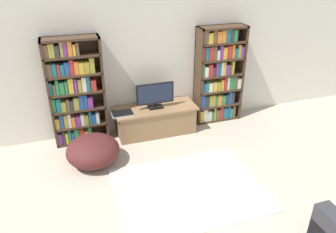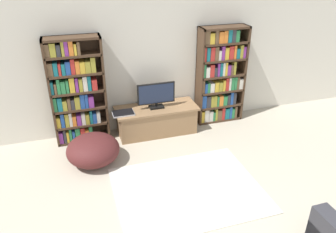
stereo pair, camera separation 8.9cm
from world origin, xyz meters
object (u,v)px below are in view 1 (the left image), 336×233
object	(u,v)px
laptop	(122,113)
beanbag_ottoman	(93,151)
bookshelf_right	(218,75)
tv_stand	(155,120)
bookshelf_left	(74,92)
television	(155,95)

from	to	relation	value
laptop	beanbag_ottoman	distance (m)	0.82
bookshelf_right	tv_stand	bearing A→B (deg)	-173.04
bookshelf_left	beanbag_ottoman	distance (m)	1.00
bookshelf_left	laptop	bearing A→B (deg)	-18.29
bookshelf_left	laptop	xyz separation A→B (m)	(0.69, -0.23, -0.37)
bookshelf_left	tv_stand	bearing A→B (deg)	-6.74
beanbag_ottoman	bookshelf_right	bearing A→B (deg)	17.95
tv_stand	laptop	size ratio (longest dim) A/B	3.97
tv_stand	laptop	xyz separation A→B (m)	(-0.58, -0.08, 0.25)
television	beanbag_ottoman	world-z (taller)	television
bookshelf_left	television	bearing A→B (deg)	-7.21
bookshelf_right	tv_stand	world-z (taller)	bookshelf_right
bookshelf_left	tv_stand	size ratio (longest dim) A/B	1.24
bookshelf_right	beanbag_ottoman	distance (m)	2.54
bookshelf_right	laptop	xyz separation A→B (m)	(-1.78, -0.23, -0.37)
television	laptop	bearing A→B (deg)	-173.26
television	laptop	world-z (taller)	television
tv_stand	beanbag_ottoman	size ratio (longest dim) A/B	1.79
tv_stand	laptop	bearing A→B (deg)	-172.22
beanbag_ottoman	television	bearing A→B (deg)	27.88
tv_stand	bookshelf_left	bearing A→B (deg)	173.26
tv_stand	television	xyz separation A→B (m)	(-0.00, -0.01, 0.46)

